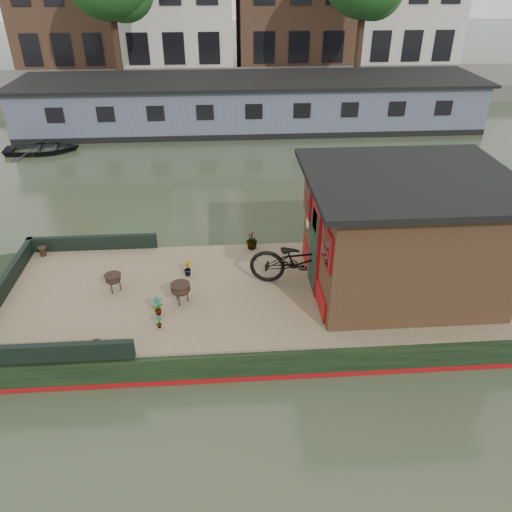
{
  "coord_description": "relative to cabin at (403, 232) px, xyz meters",
  "views": [
    {
      "loc": [
        -1.37,
        -8.58,
        6.58
      ],
      "look_at": [
        -0.73,
        0.5,
        1.15
      ],
      "focal_mm": 35.0,
      "sensor_mm": 36.0,
      "label": 1
    }
  ],
  "objects": [
    {
      "name": "brazier_front",
      "position": [
        -4.48,
        -0.38,
        -1.01
      ],
      "size": [
        0.52,
        0.52,
        0.44
      ],
      "primitive_type": null,
      "rotation": [
        0.0,
        0.0,
        -0.33
      ],
      "color": "black",
      "rests_on": "houseboat_deck"
    },
    {
      "name": "houseboat_deck",
      "position": [
        -2.19,
        0.0,
        -1.25
      ],
      "size": [
        11.8,
        3.8,
        0.05
      ],
      "primitive_type": "cube",
      "color": "olive",
      "rests_on": "houseboat_hull"
    },
    {
      "name": "potted_plant_e",
      "position": [
        -4.84,
        -1.16,
        -1.08
      ],
      "size": [
        0.12,
        0.16,
        0.29
      ],
      "primitive_type": "imported",
      "rotation": [
        0.0,
        0.0,
        1.43
      ],
      "color": "#A55030",
      "rests_on": "houseboat_deck"
    },
    {
      "name": "brazier_rear",
      "position": [
        -5.88,
        0.13,
        -1.03
      ],
      "size": [
        0.47,
        0.47,
        0.4
      ],
      "primitive_type": null,
      "rotation": [
        0.0,
        0.0,
        0.34
      ],
      "color": "black",
      "rests_on": "houseboat_deck"
    },
    {
      "name": "dinghy",
      "position": [
        -10.63,
        11.01,
        -1.58
      ],
      "size": [
        3.02,
        2.29,
        0.59
      ],
      "primitive_type": "imported",
      "rotation": [
        0.0,
        0.0,
        1.67
      ],
      "color": "black",
      "rests_on": "ground"
    },
    {
      "name": "bollard_stbd",
      "position": [
        -5.88,
        -1.7,
        -1.13
      ],
      "size": [
        0.17,
        0.17,
        0.19
      ],
      "primitive_type": "cylinder",
      "color": "black",
      "rests_on": "houseboat_deck"
    },
    {
      "name": "potted_plant_d",
      "position": [
        -2.93,
        1.7,
        -0.99
      ],
      "size": [
        0.32,
        0.32,
        0.47
      ],
      "primitive_type": "imported",
      "rotation": [
        0.0,
        0.0,
        4.47
      ],
      "color": "brown",
      "rests_on": "houseboat_deck"
    },
    {
      "name": "potted_plant_a",
      "position": [
        -4.9,
        -0.76,
        -1.02
      ],
      "size": [
        0.26,
        0.23,
        0.42
      ],
      "primitive_type": "imported",
      "rotation": [
        0.0,
        0.0,
        0.44
      ],
      "color": "maroon",
      "rests_on": "houseboat_deck"
    },
    {
      "name": "bicycle",
      "position": [
        -1.99,
        0.11,
        -0.65
      ],
      "size": [
        2.31,
        1.24,
        1.15
      ],
      "primitive_type": "imported",
      "rotation": [
        0.0,
        0.0,
        1.35
      ],
      "color": "black",
      "rests_on": "houseboat_deck"
    },
    {
      "name": "bow_bulwark",
      "position": [
        -7.25,
        0.0,
        -1.05
      ],
      "size": [
        3.0,
        4.0,
        0.35
      ],
      "color": "black",
      "rests_on": "houseboat_deck"
    },
    {
      "name": "far_houseboat",
      "position": [
        -2.19,
        14.0,
        -0.91
      ],
      "size": [
        20.4,
        4.4,
        2.11
      ],
      "color": "#50596B",
      "rests_on": "ground"
    },
    {
      "name": "houseboat_hull",
      "position": [
        -3.52,
        0.0,
        -1.6
      ],
      "size": [
        14.01,
        4.02,
        0.6
      ],
      "color": "black",
      "rests_on": "ground"
    },
    {
      "name": "cabin",
      "position": [
        0.0,
        0.0,
        0.0
      ],
      "size": [
        4.0,
        3.5,
        2.42
      ],
      "color": "black",
      "rests_on": "houseboat_deck"
    },
    {
      "name": "potted_plant_b",
      "position": [
        -4.41,
        0.63,
        -1.06
      ],
      "size": [
        0.22,
        0.24,
        0.34
      ],
      "primitive_type": "imported",
      "rotation": [
        0.0,
        0.0,
        2.03
      ],
      "color": "maroon",
      "rests_on": "houseboat_deck"
    },
    {
      "name": "bollard_port",
      "position": [
        -7.79,
        1.7,
        -1.12
      ],
      "size": [
        0.2,
        0.2,
        0.22
      ],
      "primitive_type": "cylinder",
      "color": "black",
      "rests_on": "houseboat_deck"
    },
    {
      "name": "ground",
      "position": [
        -2.19,
        0.0,
        -1.88
      ],
      "size": [
        120.0,
        120.0,
        0.0
      ],
      "primitive_type": "plane",
      "color": "#2F3A25",
      "rests_on": "ground"
    },
    {
      "name": "quay",
      "position": [
        -2.19,
        20.5,
        -1.43
      ],
      "size": [
        60.0,
        6.0,
        0.9
      ],
      "primitive_type": "cube",
      "color": "#47443F",
      "rests_on": "ground"
    }
  ]
}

